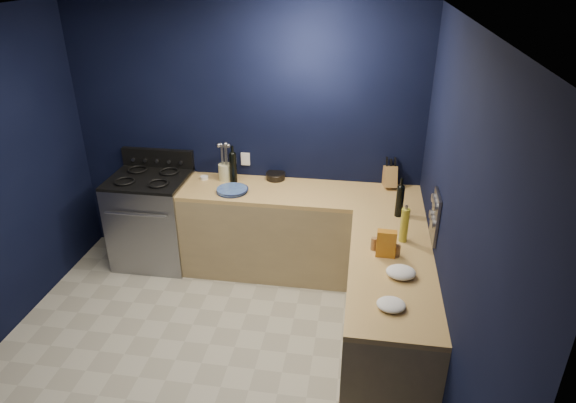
% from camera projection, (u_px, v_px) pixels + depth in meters
% --- Properties ---
extents(floor, '(3.50, 3.50, 0.02)m').
position_uv_depth(floor, '(202.00, 364.00, 4.03)').
color(floor, '#B1AD9C').
rests_on(floor, ground).
extents(ceiling, '(3.50, 3.50, 0.02)m').
position_uv_depth(ceiling, '(167.00, 19.00, 2.87)').
color(ceiling, silver).
rests_on(ceiling, ground).
extents(wall_back, '(3.50, 0.02, 2.60)m').
position_uv_depth(wall_back, '(245.00, 138.00, 5.01)').
color(wall_back, black).
rests_on(wall_back, ground).
extents(wall_right, '(0.02, 3.50, 2.60)m').
position_uv_depth(wall_right, '(451.00, 241.00, 3.21)').
color(wall_right, black).
rests_on(wall_right, ground).
extents(cab_back, '(2.30, 0.63, 0.86)m').
position_uv_depth(cab_back, '(300.00, 234.00, 5.03)').
color(cab_back, '#A0885C').
rests_on(cab_back, floor).
extents(top_back, '(2.30, 0.63, 0.04)m').
position_uv_depth(top_back, '(300.00, 193.00, 4.83)').
color(top_back, olive).
rests_on(top_back, cab_back).
extents(cab_right, '(0.63, 1.67, 0.86)m').
position_uv_depth(cab_right, '(387.00, 315.00, 3.90)').
color(cab_right, '#A0885C').
rests_on(cab_right, floor).
extents(top_right, '(0.63, 1.67, 0.04)m').
position_uv_depth(top_right, '(392.00, 267.00, 3.70)').
color(top_right, olive).
rests_on(top_right, cab_right).
extents(gas_range, '(0.76, 0.66, 0.92)m').
position_uv_depth(gas_range, '(153.00, 221.00, 5.21)').
color(gas_range, gray).
rests_on(gas_range, floor).
extents(oven_door, '(0.59, 0.02, 0.42)m').
position_uv_depth(oven_door, '(141.00, 237.00, 4.94)').
color(oven_door, black).
rests_on(oven_door, gas_range).
extents(cooktop, '(0.76, 0.66, 0.03)m').
position_uv_depth(cooktop, '(148.00, 179.00, 5.00)').
color(cooktop, black).
rests_on(cooktop, gas_range).
extents(backguard, '(0.76, 0.06, 0.20)m').
position_uv_depth(backguard, '(158.00, 158.00, 5.22)').
color(backguard, black).
rests_on(backguard, gas_range).
extents(spice_panel, '(0.02, 0.28, 0.38)m').
position_uv_depth(spice_panel, '(435.00, 217.00, 3.76)').
color(spice_panel, gray).
rests_on(spice_panel, wall_right).
extents(wall_outlet, '(0.09, 0.02, 0.13)m').
position_uv_depth(wall_outlet, '(245.00, 159.00, 5.09)').
color(wall_outlet, white).
rests_on(wall_outlet, wall_back).
extents(plate_stack, '(0.37, 0.37, 0.04)m').
position_uv_depth(plate_stack, '(232.00, 190.00, 4.80)').
color(plate_stack, '#2F388E').
rests_on(plate_stack, top_back).
extents(ramekin, '(0.11, 0.11, 0.03)m').
position_uv_depth(ramekin, '(204.00, 178.00, 5.08)').
color(ramekin, white).
rests_on(ramekin, top_back).
extents(utensil_crock, '(0.14, 0.14, 0.17)m').
position_uv_depth(utensil_crock, '(225.00, 172.00, 5.03)').
color(utensil_crock, beige).
rests_on(utensil_crock, top_back).
extents(wine_bottle_back, '(0.07, 0.07, 0.30)m').
position_uv_depth(wine_bottle_back, '(233.00, 168.00, 4.96)').
color(wine_bottle_back, black).
rests_on(wine_bottle_back, top_back).
extents(lemon_basket, '(0.21, 0.21, 0.07)m').
position_uv_depth(lemon_basket, '(276.00, 176.00, 5.06)').
color(lemon_basket, black).
rests_on(lemon_basket, top_back).
extents(knife_block, '(0.15, 0.26, 0.26)m').
position_uv_depth(knife_block, '(390.00, 176.00, 4.89)').
color(knife_block, olive).
rests_on(knife_block, top_back).
extents(wine_bottle_right, '(0.08, 0.08, 0.27)m').
position_uv_depth(wine_bottle_right, '(400.00, 202.00, 4.31)').
color(wine_bottle_right, black).
rests_on(wine_bottle_right, top_right).
extents(oil_bottle, '(0.08, 0.08, 0.28)m').
position_uv_depth(oil_bottle, '(404.00, 225.00, 3.93)').
color(oil_bottle, '#A79E28').
rests_on(oil_bottle, top_right).
extents(spice_jar_near, '(0.05, 0.05, 0.10)m').
position_uv_depth(spice_jar_near, '(374.00, 244.00, 3.85)').
color(spice_jar_near, olive).
rests_on(spice_jar_near, top_right).
extents(spice_jar_far, '(0.05, 0.05, 0.09)m').
position_uv_depth(spice_jar_far, '(397.00, 251.00, 3.77)').
color(spice_jar_far, olive).
rests_on(spice_jar_far, top_right).
extents(crouton_bag, '(0.15, 0.07, 0.21)m').
position_uv_depth(crouton_bag, '(386.00, 244.00, 3.75)').
color(crouton_bag, '#A2250D').
rests_on(crouton_bag, top_right).
extents(towel_front, '(0.26, 0.24, 0.07)m').
position_uv_depth(towel_front, '(401.00, 272.00, 3.53)').
color(towel_front, white).
rests_on(towel_front, top_right).
extents(towel_end, '(0.23, 0.21, 0.06)m').
position_uv_depth(towel_end, '(391.00, 305.00, 3.22)').
color(towel_end, white).
rests_on(towel_end, top_right).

